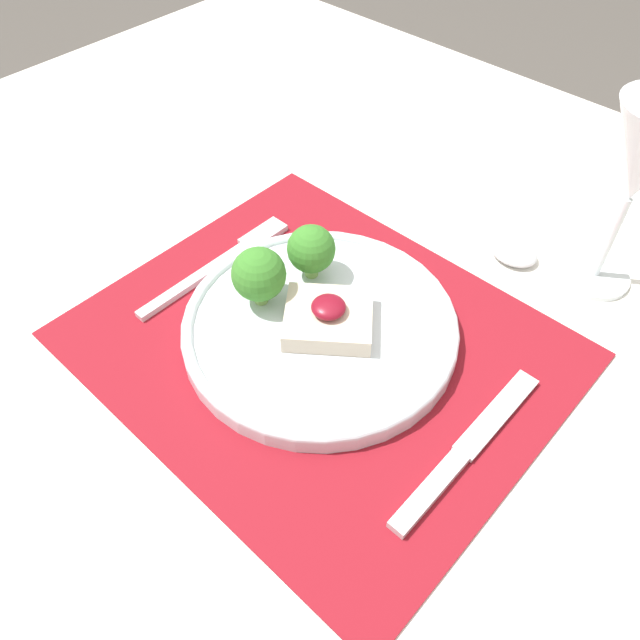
{
  "coord_description": "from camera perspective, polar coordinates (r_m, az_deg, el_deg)",
  "views": [
    {
      "loc": [
        0.26,
        -0.28,
        1.2
      ],
      "look_at": [
        -0.01,
        0.01,
        0.75
      ],
      "focal_mm": 35.0,
      "sensor_mm": 36.0,
      "label": 1
    }
  ],
  "objects": [
    {
      "name": "ground_plane",
      "position": [
        1.26,
        -0.02,
        -23.84
      ],
      "size": [
        8.0,
        8.0,
        0.0
      ],
      "primitive_type": "plane",
      "color": "#4C4742"
    },
    {
      "name": "dining_table",
      "position": [
        0.67,
        -0.04,
        -6.26
      ],
      "size": [
        1.46,
        1.23,
        0.73
      ],
      "color": "white",
      "rests_on": "ground_plane"
    },
    {
      "name": "placemat",
      "position": [
        0.61,
        -0.04,
        -2.25
      ],
      "size": [
        0.44,
        0.37,
        0.0
      ],
      "primitive_type": "cube",
      "color": "maroon",
      "rests_on": "dining_table"
    },
    {
      "name": "dinner_plate",
      "position": [
        0.61,
        -0.36,
        0.17
      ],
      "size": [
        0.27,
        0.27,
        0.08
      ],
      "color": "silver",
      "rests_on": "placemat"
    },
    {
      "name": "fork",
      "position": [
        0.69,
        -8.61,
        5.5
      ],
      "size": [
        0.02,
        0.2,
        0.01
      ],
      "rotation": [
        0.0,
        0.0,
        -0.0
      ],
      "color": "silver",
      "rests_on": "placemat"
    },
    {
      "name": "knife",
      "position": [
        0.55,
        12.59,
        -12.17
      ],
      "size": [
        0.02,
        0.2,
        0.01
      ],
      "rotation": [
        0.0,
        0.0,
        -0.01
      ],
      "color": "silver",
      "rests_on": "placemat"
    },
    {
      "name": "spoon",
      "position": [
        0.73,
        16.0,
        6.61
      ],
      "size": [
        0.19,
        0.04,
        0.02
      ],
      "rotation": [
        0.0,
        0.0,
        0.02
      ],
      "color": "silver",
      "rests_on": "dining_table"
    }
  ]
}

